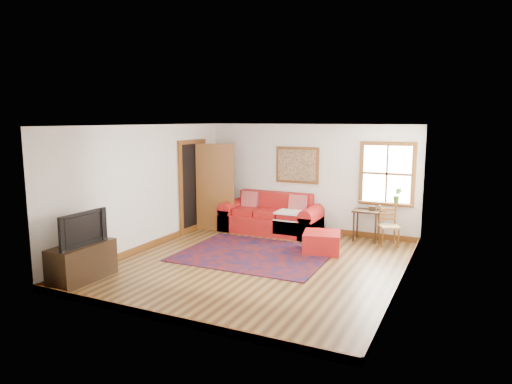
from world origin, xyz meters
The scene contains 13 objects.
ground centered at (0.00, 0.00, 0.00)m, with size 5.50×5.50×0.00m, color #432912.
room_envelope centered at (0.00, 0.02, 1.65)m, with size 5.04×5.54×2.52m.
window centered at (1.78, 2.70, 1.31)m, with size 1.18×0.20×1.38m.
doorway centered at (-2.21, 1.78, 1.07)m, with size 0.89×1.08×2.14m.
framed_artwork centered at (-0.30, 2.71, 1.55)m, with size 1.05×0.07×0.85m.
persian_rug centered at (-0.32, 0.47, 0.01)m, with size 2.80×2.24×0.02m, color #58120C.
red_leather_sofa centered at (-0.76, 2.30, 0.30)m, with size 2.31×0.96×0.91m.
red_ottoman centered at (0.81, 1.20, 0.20)m, with size 0.70×0.70×0.40m, color #AC1716.
side_table centered at (1.41, 2.44, 0.56)m, with size 0.56×0.42×0.68m.
ladder_back_chair centered at (1.90, 2.29, 0.44)m, with size 0.50×0.49×0.83m.
media_cabinet centered at (-2.24, -2.03, 0.30)m, with size 0.49×1.10×0.60m, color #301E10.
television centered at (-2.22, -2.06, 0.88)m, with size 0.96×0.13×0.55m, color black.
candle_hurricane centered at (-2.19, -1.66, 0.69)m, with size 0.12×0.12×0.18m.
Camera 1 is at (3.40, -7.26, 2.60)m, focal length 32.00 mm.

